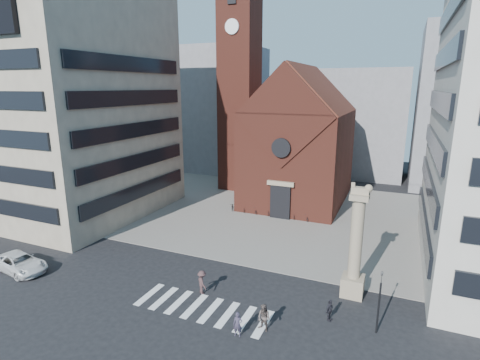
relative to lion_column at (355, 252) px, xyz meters
name	(u,v)px	position (x,y,z in m)	size (l,w,h in m)	color
ground	(215,286)	(-10.01, -3.00, -3.46)	(120.00, 120.00, 0.00)	black
piazza	(285,213)	(-10.01, 16.00, -3.43)	(46.00, 30.00, 0.05)	gray
zebra_crossing	(203,308)	(-9.46, -6.00, -3.45)	(10.20, 3.20, 0.01)	white
church	(300,142)	(-10.01, 22.04, 4.53)	(12.00, 16.65, 18.00)	maroon
campanile	(240,83)	(-20.01, 25.00, 12.28)	(5.50, 5.50, 31.20)	maroon
building_left	(71,106)	(-34.01, 7.00, 9.54)	(18.00, 20.00, 26.00)	tan
bg_block_left	(216,109)	(-30.01, 37.00, 7.54)	(16.00, 14.00, 22.00)	gray
bg_block_mid	(363,123)	(-4.01, 42.00, 5.54)	(14.00, 12.00, 18.00)	gray
bg_block_right	(475,109)	(11.99, 39.00, 8.54)	(16.00, 14.00, 24.00)	gray
lion_column	(355,252)	(0.00, 0.00, 0.00)	(1.63, 1.60, 8.68)	gray
traffic_light	(379,301)	(1.99, -4.00, -1.17)	(0.13, 0.16, 4.30)	black
white_car	(20,263)	(-26.27, -7.28, -2.73)	(2.43, 5.26, 1.46)	silver
pedestrian_0	(238,324)	(-5.97, -7.76, -2.65)	(0.59, 0.39, 1.61)	#363042
pedestrian_1	(264,318)	(-4.65, -6.62, -2.54)	(0.89, 0.69, 1.83)	#504440
pedestrian_2	(329,310)	(-1.01, -3.88, -2.70)	(0.89, 0.37, 1.52)	#232229
pedestrian_3	(202,282)	(-10.43, -4.26, -2.54)	(1.19, 0.68, 1.84)	#412B2C
scooter_0	(232,206)	(-16.44, 14.46, -2.97)	(0.58, 1.65, 0.87)	black
scooter_1	(244,208)	(-14.86, 14.46, -2.93)	(0.45, 1.60, 0.96)	black
scooter_2	(256,210)	(-13.28, 14.46, -2.97)	(0.58, 1.65, 0.87)	black
scooter_3	(268,211)	(-11.70, 14.46, -2.93)	(0.45, 1.60, 0.96)	black
scooter_4	(280,213)	(-10.12, 14.46, -2.97)	(0.58, 1.65, 0.87)	black
scooter_5	(293,214)	(-8.54, 14.46, -2.93)	(0.45, 1.60, 0.96)	black
scooter_6	(306,217)	(-6.96, 14.46, -2.97)	(0.58, 1.65, 0.87)	black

